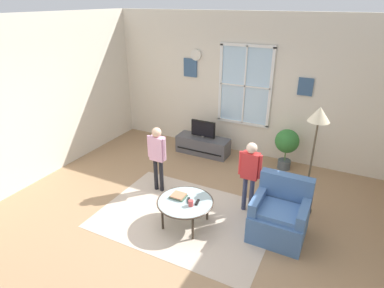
% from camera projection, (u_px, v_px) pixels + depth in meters
% --- Properties ---
extents(ground_plane, '(6.54, 6.44, 0.02)m').
position_uv_depth(ground_plane, '(175.00, 223.00, 4.99)').
color(ground_plane, '#9E7A56').
extents(back_wall, '(5.94, 0.17, 2.97)m').
position_uv_depth(back_wall, '(243.00, 86.00, 6.79)').
color(back_wall, beige).
rests_on(back_wall, ground_plane).
extents(side_wall_left, '(0.12, 5.84, 2.97)m').
position_uv_depth(side_wall_left, '(23.00, 105.00, 5.62)').
color(side_wall_left, beige).
rests_on(side_wall_left, ground_plane).
extents(area_rug, '(2.69, 1.92, 0.01)m').
position_uv_depth(area_rug, '(185.00, 217.00, 5.13)').
color(area_rug, '#C6B29E').
rests_on(area_rug, ground_plane).
extents(tv_stand, '(1.17, 0.44, 0.38)m').
position_uv_depth(tv_stand, '(203.00, 145.00, 7.16)').
color(tv_stand, '#4C4C51').
rests_on(tv_stand, ground_plane).
extents(television, '(0.55, 0.08, 0.39)m').
position_uv_depth(television, '(203.00, 129.00, 6.99)').
color(television, '#4C4C4C').
rests_on(television, tv_stand).
extents(armchair, '(0.76, 0.74, 0.87)m').
position_uv_depth(armchair, '(280.00, 216.00, 4.63)').
color(armchair, '#476B9E').
rests_on(armchair, ground_plane).
extents(coffee_table, '(0.86, 0.86, 0.42)m').
position_uv_depth(coffee_table, '(185.00, 203.00, 4.80)').
color(coffee_table, '#99B2B7').
rests_on(coffee_table, ground_plane).
extents(book_stack, '(0.23, 0.19, 0.05)m').
position_uv_depth(book_stack, '(178.00, 196.00, 4.88)').
color(book_stack, '#48664E').
rests_on(book_stack, coffee_table).
extents(cup, '(0.07, 0.07, 0.09)m').
position_uv_depth(cup, '(191.00, 203.00, 4.67)').
color(cup, '#BF3F3F').
rests_on(cup, coffee_table).
extents(remote_near_books, '(0.10, 0.14, 0.02)m').
position_uv_depth(remote_near_books, '(189.00, 200.00, 4.80)').
color(remote_near_books, black).
rests_on(remote_near_books, coffee_table).
extents(remote_near_cup, '(0.06, 0.14, 0.02)m').
position_uv_depth(remote_near_cup, '(197.00, 202.00, 4.75)').
color(remote_near_cup, black).
rests_on(remote_near_cup, coffee_table).
extents(person_pink_shirt, '(0.37, 0.17, 1.21)m').
position_uv_depth(person_pink_shirt, '(157.00, 152.00, 5.54)').
color(person_pink_shirt, black).
rests_on(person_pink_shirt, ground_plane).
extents(person_red_shirt, '(0.37, 0.17, 1.21)m').
position_uv_depth(person_red_shirt, '(250.00, 170.00, 4.98)').
color(person_red_shirt, '#333851').
rests_on(person_red_shirt, ground_plane).
extents(potted_plant_by_window, '(0.47, 0.47, 0.85)m').
position_uv_depth(potted_plant_by_window, '(287.00, 144.00, 6.36)').
color(potted_plant_by_window, '#4C565B').
rests_on(potted_plant_by_window, ground_plane).
extents(floor_lamp, '(0.32, 0.32, 1.78)m').
position_uv_depth(floor_lamp, '(318.00, 126.00, 4.66)').
color(floor_lamp, black).
rests_on(floor_lamp, ground_plane).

